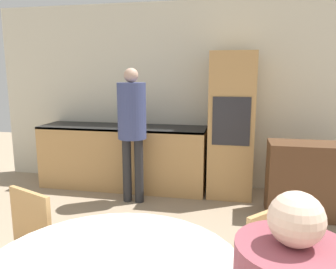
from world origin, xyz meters
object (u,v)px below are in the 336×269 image
at_px(sideboard, 320,181).
at_px(chair_far_right, 255,266).
at_px(person_standing, 132,121).
at_px(oven_unit, 231,125).
at_px(chair_far_left, 19,255).

xyz_separation_m(sideboard, chair_far_right, (-0.83, -2.01, 0.08)).
bearing_deg(person_standing, oven_unit, 23.63).
bearing_deg(sideboard, chair_far_left, -135.94).
distance_m(chair_far_left, person_standing, 2.24).
distance_m(oven_unit, chair_far_left, 3.00).
relative_size(chair_far_right, person_standing, 0.53).
relative_size(oven_unit, sideboard, 1.62).
bearing_deg(chair_far_left, chair_far_right, 28.98).
height_order(chair_far_left, chair_far_right, same).
height_order(oven_unit, sideboard, oven_unit).
bearing_deg(person_standing, chair_far_right, -55.50).
height_order(sideboard, chair_far_left, chair_far_left).
xyz_separation_m(chair_far_left, person_standing, (0.04, 2.18, 0.54)).
height_order(chair_far_left, person_standing, person_standing).
xyz_separation_m(sideboard, chair_far_left, (-2.25, -2.18, 0.08)).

